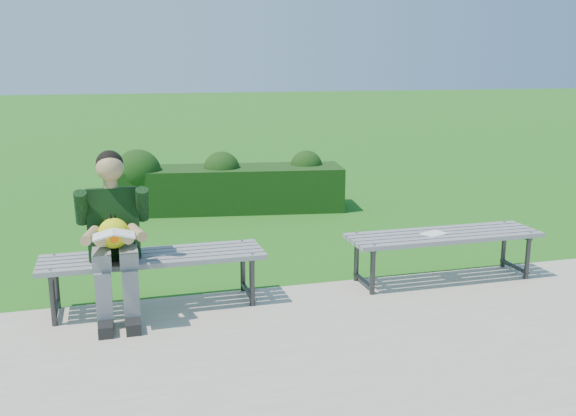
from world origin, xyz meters
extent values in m
plane|color=#267E20|center=(0.00, 0.00, 0.00)|extent=(80.00, 80.00, 0.00)
cube|color=beige|center=(0.00, -1.75, 0.01)|extent=(30.00, 3.50, 0.02)
cube|color=#123B11|center=(0.53, 3.30, 0.30)|extent=(3.27, 1.28, 0.60)
sphere|color=#123B11|center=(-0.66, 3.37, 0.57)|extent=(0.71, 0.71, 0.62)
sphere|color=#123B11|center=(0.46, 3.30, 0.57)|extent=(0.58, 0.58, 0.50)
sphere|color=#123B11|center=(1.67, 3.26, 0.57)|extent=(0.52, 0.52, 0.46)
cube|color=gray|center=(-0.71, -0.40, 0.45)|extent=(1.80, 0.08, 0.04)
cube|color=gray|center=(-0.71, -0.30, 0.45)|extent=(1.80, 0.08, 0.04)
cube|color=gray|center=(-0.71, -0.20, 0.45)|extent=(1.80, 0.09, 0.04)
cube|color=gray|center=(-0.71, -0.09, 0.45)|extent=(1.80, 0.09, 0.04)
cube|color=gray|center=(-0.71, 0.01, 0.45)|extent=(1.80, 0.09, 0.04)
cylinder|color=#2D2D30|center=(-1.49, -0.39, 0.23)|extent=(0.04, 0.04, 0.41)
cylinder|color=#2D2D30|center=(-1.49, -0.01, 0.23)|extent=(0.04, 0.04, 0.41)
cylinder|color=#2D2D30|center=(-1.49, -0.20, 0.41)|extent=(0.04, 0.42, 0.04)
cylinder|color=#2D2D30|center=(-1.49, -0.20, 0.08)|extent=(0.04, 0.42, 0.04)
cylinder|color=gray|center=(-1.49, -0.40, 0.47)|extent=(0.02, 0.02, 0.01)
cylinder|color=gray|center=(-1.49, 0.01, 0.47)|extent=(0.02, 0.02, 0.01)
cylinder|color=#2D2D30|center=(0.07, -0.39, 0.23)|extent=(0.04, 0.04, 0.41)
cylinder|color=#2D2D30|center=(0.07, -0.01, 0.23)|extent=(0.04, 0.04, 0.41)
cylinder|color=#2D2D30|center=(0.07, -0.20, 0.41)|extent=(0.04, 0.42, 0.04)
cylinder|color=#2D2D30|center=(0.07, -0.20, 0.08)|extent=(0.04, 0.42, 0.04)
cylinder|color=gray|center=(0.07, -0.40, 0.47)|extent=(0.02, 0.02, 0.01)
cylinder|color=gray|center=(0.07, 0.01, 0.47)|extent=(0.02, 0.02, 0.01)
cube|color=gray|center=(1.92, -0.42, 0.45)|extent=(1.80, 0.08, 0.04)
cube|color=gray|center=(1.92, -0.32, 0.45)|extent=(1.80, 0.08, 0.04)
cube|color=gray|center=(1.92, -0.22, 0.45)|extent=(1.80, 0.08, 0.04)
cube|color=gray|center=(1.92, -0.11, 0.45)|extent=(1.80, 0.09, 0.04)
cube|color=gray|center=(1.92, -0.01, 0.45)|extent=(1.80, 0.09, 0.04)
cylinder|color=#2D2D30|center=(1.14, -0.41, 0.23)|extent=(0.04, 0.04, 0.41)
cylinder|color=#2D2D30|center=(1.14, -0.03, 0.23)|extent=(0.04, 0.04, 0.41)
cylinder|color=#2D2D30|center=(1.14, -0.22, 0.41)|extent=(0.04, 0.42, 0.04)
cylinder|color=#2D2D30|center=(1.14, -0.22, 0.08)|extent=(0.04, 0.42, 0.04)
cylinder|color=gray|center=(1.14, -0.42, 0.47)|extent=(0.02, 0.02, 0.01)
cylinder|color=gray|center=(1.14, -0.01, 0.47)|extent=(0.02, 0.02, 0.01)
cylinder|color=#2D2D30|center=(2.70, -0.41, 0.23)|extent=(0.04, 0.04, 0.41)
cylinder|color=#2D2D30|center=(2.70, -0.03, 0.23)|extent=(0.04, 0.04, 0.41)
cylinder|color=#2D2D30|center=(2.70, -0.22, 0.41)|extent=(0.04, 0.42, 0.04)
cylinder|color=#2D2D30|center=(2.70, -0.22, 0.08)|extent=(0.04, 0.42, 0.04)
cylinder|color=gray|center=(2.70, -0.42, 0.47)|extent=(0.02, 0.02, 0.01)
cylinder|color=gray|center=(2.70, -0.01, 0.47)|extent=(0.02, 0.02, 0.01)
cube|color=slate|center=(-1.11, -0.36, 0.54)|extent=(0.14, 0.42, 0.13)
cube|color=slate|center=(-0.91, -0.36, 0.54)|extent=(0.14, 0.42, 0.13)
cube|color=slate|center=(-1.11, -0.54, 0.24)|extent=(0.12, 0.13, 0.45)
cube|color=slate|center=(-0.91, -0.54, 0.24)|extent=(0.12, 0.13, 0.45)
cube|color=black|center=(-1.11, -0.64, 0.07)|extent=(0.11, 0.26, 0.09)
cube|color=black|center=(-0.91, -0.64, 0.07)|extent=(0.11, 0.26, 0.09)
cube|color=black|center=(-1.01, -0.16, 0.75)|extent=(0.40, 0.30, 0.59)
cylinder|color=tan|center=(-1.01, -0.18, 1.07)|extent=(0.10, 0.10, 0.08)
sphere|color=tan|center=(-1.01, -0.20, 1.20)|extent=(0.21, 0.21, 0.21)
sphere|color=black|center=(-1.01, -0.17, 1.23)|extent=(0.21, 0.21, 0.21)
cylinder|color=black|center=(-1.24, -0.26, 0.91)|extent=(0.10, 0.21, 0.30)
cylinder|color=black|center=(-0.78, -0.26, 0.91)|extent=(0.10, 0.21, 0.30)
cylinder|color=tan|center=(-1.18, -0.48, 0.74)|extent=(0.14, 0.31, 0.08)
cylinder|color=tan|center=(-0.84, -0.48, 0.74)|extent=(0.14, 0.31, 0.08)
sphere|color=tan|center=(-1.11, -0.64, 0.74)|extent=(0.09, 0.09, 0.09)
sphere|color=tan|center=(-0.91, -0.64, 0.74)|extent=(0.09, 0.09, 0.09)
sphere|color=#FAF316|center=(-1.01, -0.38, 0.72)|extent=(0.24, 0.24, 0.24)
cone|color=#FF6004|center=(-1.01, -0.49, 0.71)|extent=(0.07, 0.07, 0.07)
cone|color=black|center=(-1.02, -0.37, 0.85)|extent=(0.03, 0.04, 0.07)
cone|color=black|center=(-0.99, -0.36, 0.85)|extent=(0.03, 0.04, 0.06)
sphere|color=white|center=(-1.05, -0.47, 0.75)|extent=(0.04, 0.04, 0.04)
sphere|color=white|center=(-0.96, -0.47, 0.75)|extent=(0.04, 0.04, 0.04)
cube|color=white|center=(-1.08, -0.66, 0.79)|extent=(0.15, 0.20, 0.05)
cube|color=white|center=(-0.93, -0.66, 0.79)|extent=(0.15, 0.20, 0.05)
cube|color=white|center=(1.82, -0.22, 0.47)|extent=(0.26, 0.23, 0.01)
camera|label=1|loc=(-1.00, -5.32, 1.99)|focal=40.00mm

